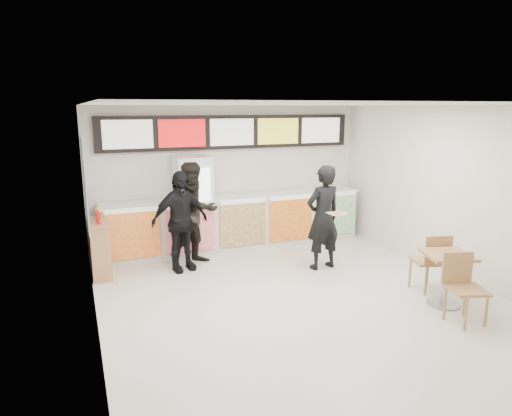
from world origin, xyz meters
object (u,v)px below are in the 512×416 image
service_counter (237,222)px  condiment_ledge (100,248)px  drinks_fridge (193,206)px  customer_left (195,214)px  cafe_table (446,269)px  customer_mid (180,221)px  customer_main (323,218)px

service_counter → condiment_ledge: bearing=-167.3°
service_counter → drinks_fridge: 1.03m
customer_left → service_counter: bearing=17.2°
cafe_table → condiment_ledge: condiment_ledge is taller
service_counter → customer_mid: customer_mid is taller
customer_left → condiment_ledge: size_ratio=1.65×
customer_left → condiment_ledge: (-1.74, 0.02, -0.47)m
customer_mid → condiment_ledge: size_ratio=1.56×
drinks_fridge → customer_main: (1.99, -1.79, -0.03)m
cafe_table → customer_left: bearing=150.1°
service_counter → customer_left: (-1.08, -0.65, 0.41)m
customer_left → cafe_table: 4.48m
drinks_fridge → customer_mid: size_ratio=1.08×
drinks_fridge → customer_left: drinks_fridge is taller
customer_mid → drinks_fridge: bearing=49.8°
service_counter → customer_main: (1.06, -1.78, 0.40)m
drinks_fridge → customer_left: size_ratio=1.02×
customer_main → condiment_ledge: size_ratio=1.63×
cafe_table → customer_main: bearing=130.0°
service_counter → customer_main: 2.10m
service_counter → cafe_table: service_counter is taller
customer_main → customer_left: customer_left is taller
customer_left → cafe_table: bearing=-60.9°
customer_left → customer_mid: 0.42m
customer_mid → customer_left: bearing=23.4°
service_counter → condiment_ledge: size_ratio=4.65×
condiment_ledge → customer_mid: bearing=-10.5°
service_counter → drinks_fridge: size_ratio=2.78×
customer_main → condiment_ledge: customer_main is taller
drinks_fridge → customer_main: 2.68m
drinks_fridge → cafe_table: 4.90m
service_counter → customer_main: customer_main is taller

